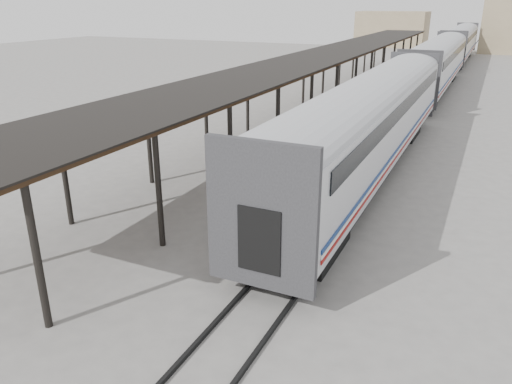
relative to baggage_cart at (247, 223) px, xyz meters
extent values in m
plane|color=slate|center=(-1.07, 0.42, -0.65)|extent=(160.00, 160.00, 0.00)
cube|color=silver|center=(2.13, 8.42, 1.95)|extent=(3.00, 24.00, 2.90)
cube|color=#28282B|center=(2.13, -3.48, 1.95)|extent=(3.04, 0.22, 3.50)
cube|color=black|center=(0.61, 8.42, 2.85)|extent=(0.04, 22.08, 0.65)
cube|color=black|center=(2.13, 8.42, 0.25)|extent=(2.55, 23.04, 0.50)
cube|color=silver|center=(2.13, 34.42, 1.95)|extent=(3.00, 24.00, 2.90)
cube|color=#28282B|center=(2.13, 22.52, 1.95)|extent=(3.04, 0.22, 3.50)
cube|color=black|center=(0.61, 34.42, 2.85)|extent=(0.04, 22.08, 0.65)
cube|color=black|center=(2.13, 34.42, 0.25)|extent=(2.55, 23.04, 0.50)
cube|color=silver|center=(2.13, 60.42, 1.95)|extent=(3.00, 24.00, 2.90)
cube|color=#28282B|center=(2.13, 48.52, 1.95)|extent=(3.04, 0.22, 3.50)
cube|color=black|center=(0.61, 60.42, 2.85)|extent=(0.04, 22.08, 0.65)
cube|color=black|center=(2.13, 60.42, 0.25)|extent=(2.55, 23.04, 0.50)
cube|color=black|center=(0.88, -0.08, 1.50)|extent=(0.50, 1.70, 2.00)
imported|color=beige|center=(0.88, -0.08, 1.36)|extent=(0.72, 0.89, 1.72)
cube|color=olive|center=(0.48, -0.23, 0.75)|extent=(0.57, 0.25, 0.42)
cube|color=#422B19|center=(-4.47, 24.42, 3.35)|extent=(4.60, 64.00, 0.18)
cube|color=black|center=(-4.47, 24.42, 3.47)|extent=(4.90, 64.30, 0.06)
cylinder|color=black|center=(-6.52, 24.42, 1.35)|extent=(0.20, 0.20, 4.00)
cylinder|color=black|center=(-6.52, 55.42, 1.35)|extent=(0.20, 0.20, 4.00)
cylinder|color=black|center=(-2.42, -6.58, 1.35)|extent=(0.20, 0.20, 4.00)
cylinder|color=black|center=(-2.42, 24.42, 1.35)|extent=(0.20, 0.20, 4.00)
cylinder|color=black|center=(-2.42, 55.42, 1.35)|extent=(0.20, 0.20, 4.00)
cube|color=black|center=(1.41, 34.42, -0.59)|extent=(0.10, 150.00, 0.12)
cube|color=black|center=(2.85, 34.42, -0.59)|extent=(0.10, 150.00, 0.12)
cube|color=tan|center=(-11.07, 82.42, 2.35)|extent=(12.00, 8.00, 6.00)
cube|color=brown|center=(0.00, 0.00, 0.15)|extent=(1.50, 2.52, 0.12)
cube|color=black|center=(0.00, 0.00, -0.20)|extent=(1.39, 2.41, 0.06)
cylinder|color=black|center=(-0.39, -1.00, -0.45)|extent=(0.12, 0.41, 0.40)
cylinder|color=black|center=(0.60, -0.89, -0.45)|extent=(0.12, 0.41, 0.40)
cylinder|color=black|center=(-0.60, 0.89, -0.45)|extent=(0.12, 0.41, 0.40)
cylinder|color=black|center=(0.39, 1.00, -0.45)|extent=(0.12, 0.41, 0.40)
cube|color=#343436|center=(-0.35, 0.52, 0.33)|extent=(0.72, 0.53, 0.23)
cube|color=olive|center=(0.25, 0.69, 0.31)|extent=(0.56, 0.42, 0.19)
cube|color=black|center=(-0.32, 0.06, 0.32)|extent=(0.56, 0.40, 0.22)
cube|color=#43482B|center=(0.21, 0.11, 0.31)|extent=(0.56, 0.43, 0.19)
cube|color=#523720|center=(-0.26, 0.51, 0.52)|extent=(0.54, 0.42, 0.18)
cube|color=olive|center=(-0.27, 0.08, 0.54)|extent=(0.56, 0.49, 0.19)
cube|color=maroon|center=(-2.88, 20.47, -0.17)|extent=(1.19, 1.51, 0.79)
cube|color=maroon|center=(-3.00, 20.80, 0.36)|extent=(0.88, 0.75, 0.31)
cylinder|color=black|center=(-3.05, 19.90, -0.49)|extent=(0.21, 0.33, 0.32)
cylinder|color=black|center=(-2.39, 20.14, -0.49)|extent=(0.21, 0.33, 0.32)
cylinder|color=black|center=(-3.38, 20.81, -0.49)|extent=(0.21, 0.33, 0.32)
cylinder|color=black|center=(-2.72, 21.05, -0.49)|extent=(0.21, 0.33, 0.32)
imported|color=navy|center=(0.13, -0.65, 1.09)|extent=(0.43, 0.65, 1.77)
imported|color=black|center=(-3.57, 13.13, 0.13)|extent=(0.98, 0.64, 1.55)
camera|label=1|loc=(6.93, -14.00, 7.14)|focal=35.00mm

